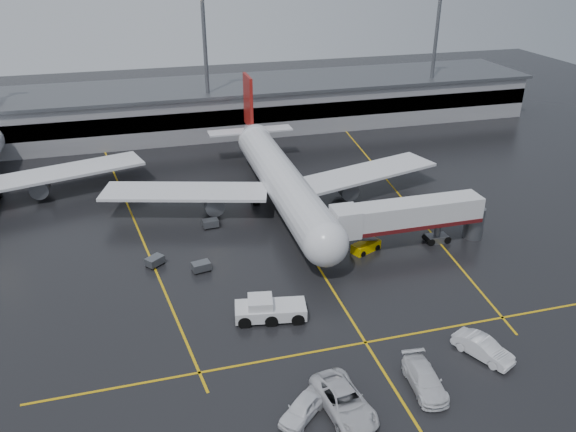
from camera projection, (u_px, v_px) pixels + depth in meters
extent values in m
plane|color=black|center=(299.00, 236.00, 72.43)|extent=(220.00, 220.00, 0.00)
cube|color=gold|center=(299.00, 236.00, 72.43)|extent=(0.25, 90.00, 0.02)
cube|color=gold|center=(365.00, 342.00, 53.37)|extent=(60.00, 0.25, 0.02)
cube|color=gold|center=(134.00, 221.00, 76.32)|extent=(9.99, 69.35, 0.02)
cube|color=gold|center=(396.00, 190.00, 85.38)|extent=(7.57, 69.64, 0.02)
cube|color=gray|center=(230.00, 107.00, 112.25)|extent=(120.00, 18.00, 8.00)
cube|color=black|center=(239.00, 117.00, 104.41)|extent=(120.00, 0.40, 3.00)
cube|color=#595B60|center=(229.00, 85.00, 110.37)|extent=(122.00, 19.00, 0.60)
cylinder|color=#595B60|center=(206.00, 71.00, 102.13)|extent=(0.70, 0.70, 25.00)
cylinder|color=#595B60|center=(434.00, 58.00, 112.87)|extent=(0.70, 0.70, 25.00)
cylinder|color=silver|center=(283.00, 182.00, 77.52)|extent=(5.20, 36.00, 5.20)
sphere|color=silver|center=(325.00, 243.00, 61.92)|extent=(5.20, 5.20, 5.20)
cone|color=silver|center=(250.00, 132.00, 95.44)|extent=(4.94, 8.00, 4.94)
cube|color=maroon|center=(248.00, 101.00, 94.16)|extent=(0.50, 5.50, 8.50)
cube|color=silver|center=(250.00, 131.00, 95.36)|extent=(14.00, 3.00, 0.25)
cube|color=silver|center=(185.00, 192.00, 76.50)|extent=(22.80, 11.83, 0.40)
cube|color=silver|center=(366.00, 173.00, 82.70)|extent=(22.80, 11.83, 0.40)
cylinder|color=#595B60|center=(213.00, 201.00, 77.08)|extent=(2.60, 4.50, 2.60)
cylinder|color=#595B60|center=(345.00, 187.00, 81.61)|extent=(2.60, 4.50, 2.60)
cylinder|color=#595B60|center=(316.00, 256.00, 65.93)|extent=(0.56, 0.56, 2.00)
cylinder|color=#595B60|center=(255.00, 197.00, 80.76)|extent=(0.56, 0.56, 2.00)
cylinder|color=#595B60|center=(299.00, 192.00, 82.28)|extent=(0.56, 0.56, 2.00)
cylinder|color=black|center=(316.00, 260.00, 66.17)|extent=(0.40, 1.10, 1.10)
cylinder|color=black|center=(255.00, 200.00, 80.95)|extent=(1.00, 1.40, 1.40)
cylinder|color=black|center=(299.00, 195.00, 82.48)|extent=(1.00, 1.40, 1.40)
cube|color=silver|center=(65.00, 172.00, 83.08)|extent=(22.80, 11.83, 0.40)
cylinder|color=#595B60|center=(41.00, 185.00, 81.99)|extent=(2.60, 4.50, 2.60)
cube|color=silver|center=(410.00, 214.00, 68.16)|extent=(18.00, 3.20, 3.00)
cube|color=#521012|center=(409.00, 223.00, 68.73)|extent=(18.00, 3.30, 0.50)
cube|color=silver|center=(345.00, 222.00, 66.21)|extent=(3.00, 3.40, 3.30)
cylinder|color=#595B60|center=(437.00, 231.00, 70.39)|extent=(0.80, 0.80, 3.00)
cube|color=#595B60|center=(436.00, 238.00, 70.85)|extent=(2.60, 1.60, 0.90)
cylinder|color=#595B60|center=(474.00, 222.00, 71.36)|extent=(2.40, 2.40, 4.00)
cylinder|color=black|center=(428.00, 240.00, 70.59)|extent=(0.90, 1.80, 0.90)
cylinder|color=black|center=(444.00, 237.00, 71.11)|extent=(0.90, 1.80, 0.90)
cube|color=silver|center=(271.00, 310.00, 56.43)|extent=(7.35, 3.97, 1.20)
cube|color=silver|center=(260.00, 303.00, 55.91)|extent=(2.77, 2.77, 1.00)
cube|color=black|center=(260.00, 303.00, 55.91)|extent=(2.50, 2.50, 0.90)
cylinder|color=black|center=(244.00, 315.00, 56.37)|extent=(1.80, 3.17, 1.29)
cylinder|color=black|center=(271.00, 313.00, 56.58)|extent=(1.80, 3.17, 1.29)
cylinder|color=black|center=(297.00, 312.00, 56.80)|extent=(1.80, 3.17, 1.29)
cube|color=#E5B801|center=(366.00, 247.00, 68.76)|extent=(4.01, 2.91, 1.13)
cube|color=#595B60|center=(366.00, 239.00, 68.28)|extent=(3.64, 2.29, 1.29)
cylinder|color=black|center=(358.00, 252.00, 68.17)|extent=(1.37, 1.89, 0.72)
cylinder|color=black|center=(373.00, 245.00, 69.57)|extent=(1.37, 1.89, 0.72)
imported|color=silver|center=(344.00, 401.00, 45.30)|extent=(4.21, 7.43, 1.96)
imported|color=silver|center=(425.00, 379.00, 47.68)|extent=(2.99, 6.19, 1.74)
imported|color=silver|center=(483.00, 348.00, 51.24)|extent=(4.14, 5.86, 1.83)
imported|color=white|center=(303.00, 408.00, 44.83)|extent=(4.92, 4.64, 1.65)
cube|color=#595B60|center=(201.00, 266.00, 64.52)|extent=(2.22, 1.68, 0.90)
cylinder|color=black|center=(196.00, 273.00, 64.00)|extent=(0.40, 0.20, 0.40)
cylinder|color=black|center=(210.00, 270.00, 64.65)|extent=(0.40, 0.20, 0.40)
cylinder|color=black|center=(193.00, 269.00, 64.80)|extent=(0.40, 0.20, 0.40)
cylinder|color=black|center=(207.00, 266.00, 65.45)|extent=(0.40, 0.20, 0.40)
cube|color=#595B60|center=(155.00, 261.00, 65.61)|extent=(2.37, 2.27, 0.90)
cylinder|color=black|center=(153.00, 268.00, 64.97)|extent=(0.40, 0.20, 0.40)
cylinder|color=black|center=(163.00, 263.00, 66.14)|extent=(0.40, 0.20, 0.40)
cylinder|color=black|center=(147.00, 266.00, 65.50)|extent=(0.40, 0.20, 0.40)
cylinder|color=black|center=(157.00, 260.00, 66.66)|extent=(0.40, 0.20, 0.40)
cube|color=#595B60|center=(211.00, 223.00, 74.24)|extent=(2.11, 1.48, 0.90)
cylinder|color=black|center=(206.00, 229.00, 73.77)|extent=(0.40, 0.20, 0.40)
cylinder|color=black|center=(218.00, 227.00, 74.28)|extent=(0.40, 0.20, 0.40)
cylinder|color=black|center=(204.00, 226.00, 74.61)|extent=(0.40, 0.20, 0.40)
cylinder|color=black|center=(216.00, 224.00, 75.12)|extent=(0.40, 0.20, 0.40)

